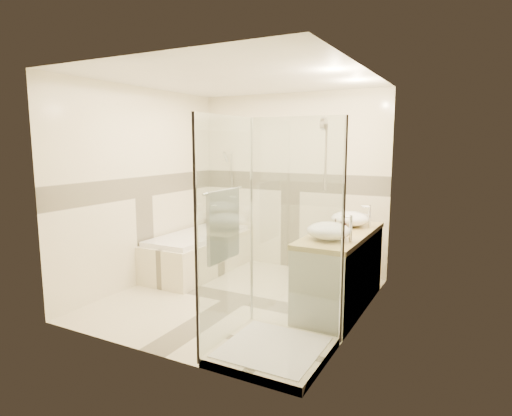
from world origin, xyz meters
The scene contains 12 objects.
room centered at (0.06, 0.01, 1.26)m, with size 2.82×3.02×2.52m.
bathtub centered at (-1.02, 0.65, 0.31)m, with size 0.75×1.70×0.56m.
vanity centered at (1.12, 0.30, 0.43)m, with size 0.58×1.62×0.85m.
shower_enclosure centered at (0.83, -0.97, 0.51)m, with size 0.96×0.93×2.04m.
vessel_sink_near centered at (1.10, 0.69, 0.94)m, with size 0.44×0.44×0.17m, color white.
vessel_sink_far centered at (1.10, -0.09, 0.94)m, with size 0.44×0.44×0.17m, color white.
faucet_near centered at (1.32, 0.69, 1.00)m, with size 0.11×0.03×0.26m.
faucet_far centered at (1.32, -0.09, 1.00)m, with size 0.11×0.03×0.26m.
amenity_bottle_a centered at (1.10, 0.14, 0.94)m, with size 0.08×0.08×0.17m, color black.
amenity_bottle_b centered at (1.10, 0.40, 0.92)m, with size 0.10×0.10×0.13m, color black.
folded_towels centered at (1.10, 0.97, 0.89)m, with size 0.17×0.28×0.09m, color silver.
rolled_towel centered at (-1.26, 1.38, 0.61)m, with size 0.10×0.10×0.23m, color silver.
Camera 1 is at (2.43, -4.14, 1.81)m, focal length 30.00 mm.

